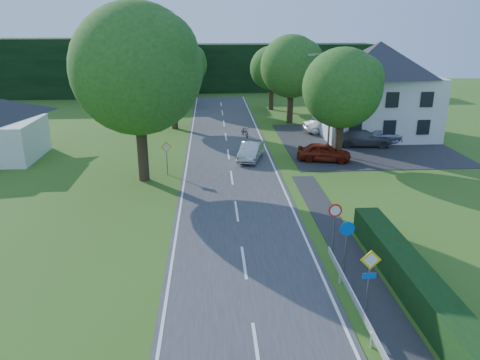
{
  "coord_description": "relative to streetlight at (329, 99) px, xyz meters",
  "views": [
    {
      "loc": [
        -1.36,
        -6.71,
        10.39
      ],
      "look_at": [
        0.24,
        18.69,
        1.67
      ],
      "focal_mm": 35.0,
      "sensor_mm": 36.0,
      "label": 1
    }
  ],
  "objects": [
    {
      "name": "streetlight",
      "position": [
        0.0,
        0.0,
        0.0
      ],
      "size": [
        2.03,
        0.18,
        8.0
      ],
      "color": "slate",
      "rests_on": "ground"
    },
    {
      "name": "tree_main",
      "position": [
        -14.06,
        -6.0,
        1.36
      ],
      "size": [
        9.4,
        9.4,
        11.64
      ],
      "primitive_type": null,
      "color": "#1E5218",
      "rests_on": "ground"
    },
    {
      "name": "parking_pad",
      "position": [
        3.94,
        3.0,
        -4.44
      ],
      "size": [
        14.0,
        16.0,
        0.04
      ],
      "primitive_type": "cube",
      "color": "#242527",
      "rests_on": "ground"
    },
    {
      "name": "moving_car",
      "position": [
        -6.37,
        -1.62,
        -3.74
      ],
      "size": [
        2.48,
        4.37,
        1.36
      ],
      "primitive_type": "imported",
      "rotation": [
        0.0,
        0.0,
        -0.27
      ],
      "color": "#B2B1B6",
      "rests_on": "road"
    },
    {
      "name": "tree_right_mid",
      "position": [
        0.44,
        -2.0,
        -0.17
      ],
      "size": [
        7.0,
        7.0,
        8.58
      ],
      "primitive_type": null,
      "color": "#1E5218",
      "rests_on": "ground"
    },
    {
      "name": "parked_car_silver_a",
      "position": [
        1.69,
        7.0,
        -3.72
      ],
      "size": [
        4.39,
        1.78,
        1.42
      ],
      "primitive_type": "imported",
      "rotation": [
        0.0,
        0.0,
        1.64
      ],
      "color": "silver",
      "rests_on": "parking_pad"
    },
    {
      "name": "treeline_left",
      "position": [
        -36.06,
        32.0,
        -0.46
      ],
      "size": [
        44.0,
        6.0,
        8.0
      ],
      "primitive_type": "cube",
      "color": "black",
      "rests_on": "ground"
    },
    {
      "name": "line_edge_right",
      "position": [
        -4.81,
        -10.0,
        -4.42
      ],
      "size": [
        0.12,
        80.0,
        0.01
      ],
      "primitive_type": "cube",
      "color": "white",
      "rests_on": "road"
    },
    {
      "name": "parked_car_red",
      "position": [
        -0.76,
        -2.38,
        -3.73
      ],
      "size": [
        4.38,
        2.6,
        1.4
      ],
      "primitive_type": "imported",
      "rotation": [
        0.0,
        0.0,
        1.33
      ],
      "color": "maroon",
      "rests_on": "parking_pad"
    },
    {
      "name": "tree_left_far",
      "position": [
        -13.06,
        10.0,
        -0.17
      ],
      "size": [
        7.0,
        7.0,
        8.58
      ],
      "primitive_type": null,
      "color": "#1E5218",
      "rests_on": "ground"
    },
    {
      "name": "sign_roundabout",
      "position": [
        -3.76,
        -19.02,
        -2.79
      ],
      "size": [
        0.64,
        0.08,
        2.37
      ],
      "color": "slate",
      "rests_on": "ground"
    },
    {
      "name": "road",
      "position": [
        -8.06,
        -10.0,
        -4.44
      ],
      "size": [
        7.0,
        80.0,
        0.04
      ],
      "primitive_type": "cube",
      "color": "#373739",
      "rests_on": "ground"
    },
    {
      "name": "parked_car_grey",
      "position": [
        3.66,
        2.0,
        -3.71
      ],
      "size": [
        5.15,
        2.6,
        1.43
      ],
      "primitive_type": "imported",
      "rotation": [
        0.0,
        0.0,
        1.45
      ],
      "color": "#56555B",
      "rests_on": "parking_pad"
    },
    {
      "name": "line_edge_left",
      "position": [
        -11.31,
        -10.0,
        -4.42
      ],
      "size": [
        0.12,
        80.0,
        0.01
      ],
      "primitive_type": "cube",
      "color": "white",
      "rests_on": "road"
    },
    {
      "name": "sign_priority_right",
      "position": [
        -3.76,
        -22.02,
        -2.67
      ],
      "size": [
        0.78,
        0.09,
        2.59
      ],
      "color": "slate",
      "rests_on": "ground"
    },
    {
      "name": "house_white",
      "position": [
        5.94,
        6.0,
        -0.06
      ],
      "size": [
        10.6,
        8.4,
        8.6
      ],
      "color": "silver",
      "rests_on": "ground"
    },
    {
      "name": "tree_left_back",
      "position": [
        -12.56,
        22.0,
        -0.43
      ],
      "size": [
        6.6,
        6.6,
        8.07
      ],
      "primitive_type": null,
      "color": "#1E5218",
      "rests_on": "ground"
    },
    {
      "name": "motorcycle",
      "position": [
        -6.26,
        6.01,
        -3.94
      ],
      "size": [
        1.08,
        1.94,
        0.97
      ],
      "primitive_type": "imported",
      "rotation": [
        0.0,
        0.0,
        0.25
      ],
      "color": "black",
      "rests_on": "road"
    },
    {
      "name": "sign_speed_limit",
      "position": [
        -3.76,
        -17.03,
        -2.7
      ],
      "size": [
        0.64,
        0.11,
        2.37
      ],
      "color": "slate",
      "rests_on": "ground"
    },
    {
      "name": "parasol",
      "position": [
        1.6,
        4.31,
        -3.43
      ],
      "size": [
        2.39,
        2.43,
        2.0
      ],
      "primitive_type": "imported",
      "rotation": [
        0.0,
        0.0,
        0.1
      ],
      "color": "red",
      "rests_on": "parking_pad"
    },
    {
      "name": "treeline_right",
      "position": [
        -0.06,
        36.0,
        -0.96
      ],
      "size": [
        30.0,
        5.0,
        7.0
      ],
      "primitive_type": "cube",
      "color": "black",
      "rests_on": "ground"
    },
    {
      "name": "sign_priority_left",
      "position": [
        -12.56,
        -5.02,
        -2.75
      ],
      "size": [
        0.78,
        0.09,
        2.44
      ],
      "color": "slate",
      "rests_on": "ground"
    },
    {
      "name": "tree_right_back",
      "position": [
        -2.06,
        20.0,
        -0.68
      ],
      "size": [
        6.2,
        6.2,
        7.56
      ],
      "primitive_type": null,
      "color": "#1E5218",
      "rests_on": "ground"
    },
    {
      "name": "line_centre",
      "position": [
        -8.06,
        -10.0,
        -4.42
      ],
      "size": [
        0.12,
        80.0,
        0.01
      ],
      "primitive_type": null,
      "color": "white",
      "rests_on": "road"
    },
    {
      "name": "parked_car_silver_b",
      "position": [
        5.76,
        2.82,
        -3.7
      ],
      "size": [
        5.67,
        3.73,
        1.45
      ],
      "primitive_type": "imported",
      "rotation": [
        0.0,
        0.0,
        1.85
      ],
      "color": "#B1B1B8",
      "rests_on": "parking_pad"
    },
    {
      "name": "tree_right_far",
      "position": [
        -1.06,
        12.0,
        0.08
      ],
      "size": [
        7.4,
        7.4,
        9.09
      ],
      "primitive_type": null,
      "color": "#1E5218",
      "rests_on": "ground"
    }
  ]
}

